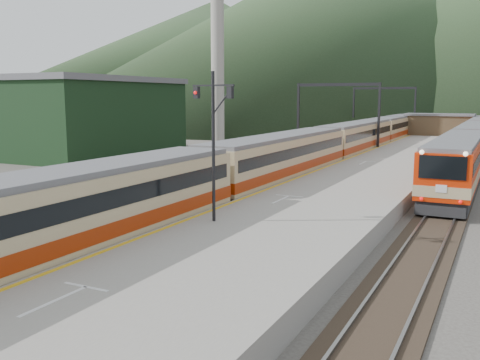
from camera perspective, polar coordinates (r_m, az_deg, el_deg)
The scene contains 16 objects.
track_main at distance 46.64m, azimuth 8.38°, elevation 0.92°, with size 2.60×200.00×0.23m.
track_far at distance 48.41m, azimuth 2.75°, elevation 1.29°, with size 2.60×200.00×0.23m.
track_second at distance 44.48m, azimuth 22.59°, elevation -0.04°, with size 2.60×200.00×0.23m.
platform at distance 43.24m, azimuth 14.63°, elevation 0.70°, with size 8.00×100.00×1.00m, color gray.
gantry_near at distance 61.39m, azimuth 10.36°, elevation 7.91°, with size 9.55×0.25×8.00m.
gantry_far at distance 85.68m, azimuth 15.08°, elevation 7.96°, with size 9.55×0.25×8.00m.
warehouse at distance 62.48m, azimuth -16.26°, elevation 6.55°, with size 14.50×20.50×8.60m.
smokestack at distance 75.77m, azimuth -2.43°, elevation 15.32°, with size 1.80×1.80×30.00m, color #9E998E.
station_shed at distance 82.49m, azimuth 20.49°, elevation 5.59°, with size 9.40×4.40×3.10m.
hill_a at distance 202.78m, azimuth 11.16°, elevation 15.31°, with size 180.00×180.00×60.00m, color #2B4325.
hill_d at distance 279.27m, azimuth -2.42°, elevation 13.11°, with size 200.00×200.00×55.00m, color #2B4325.
main_train at distance 58.66m, azimuth 12.34°, elevation 4.43°, with size 3.10×106.31×3.79m.
second_train at distance 58.15m, azimuth 23.69°, elevation 3.69°, with size 2.83×58.10×3.46m.
signal_mast at distance 23.02m, azimuth -2.87°, elevation 5.29°, with size 2.19×0.48×6.48m.
short_signal_b at distance 35.97m, azimuth -1.20°, elevation 0.94°, with size 0.24×0.20×2.27m.
short_signal_c at distance 32.76m, azimuth -13.74°, elevation -0.08°, with size 0.23×0.18×2.27m.
Camera 1 is at (14.29, -3.95, 6.37)m, focal length 40.00 mm.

